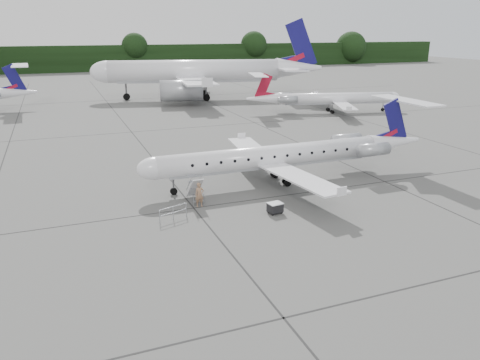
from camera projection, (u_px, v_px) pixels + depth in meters
name	position (u px, v px, depth m)	size (l,w,h in m)	color
ground	(290.00, 211.00, 34.75)	(320.00, 320.00, 0.00)	#595957
treeline	(102.00, 58.00, 148.62)	(260.00, 4.00, 8.00)	black
main_regional_jet	(272.00, 146.00, 40.11)	(25.95, 18.68, 6.65)	white
airstair	(195.00, 189.00, 36.37)	(0.85, 2.17, 2.08)	white
passenger	(199.00, 195.00, 35.30)	(0.69, 0.45, 1.89)	#966E51
safety_railing	(173.00, 213.00, 32.93)	(2.20, 0.08, 1.00)	#93969B
baggage_cart	(275.00, 208.00, 34.14)	(0.99, 0.80, 0.86)	black
bg_narrowbody	(194.00, 60.00, 88.04)	(40.84, 29.40, 14.66)	white
bg_regional_right	(336.00, 93.00, 74.87)	(23.87, 17.19, 6.26)	white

